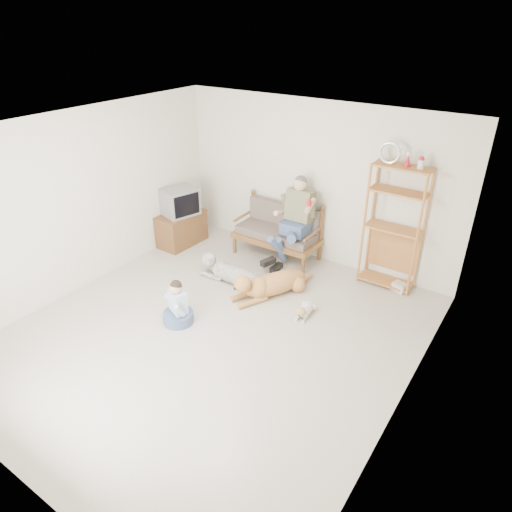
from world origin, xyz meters
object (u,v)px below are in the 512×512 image
Objects in this scene: loveseat at (279,230)px; etagere at (393,227)px; golden_retriever at (269,284)px; tv_stand at (181,228)px.

etagere is at bearing 2.70° from loveseat.
etagere is at bearing 70.15° from golden_retriever.
loveseat is 1.64× the size of tv_stand.
etagere reaches higher than loveseat.
tv_stand is (-3.69, -0.74, -0.70)m from etagere.
loveseat is 1.86m from tv_stand.
tv_stand is at bearing -160.71° from loveseat.
loveseat is at bearing 22.23° from tv_stand.
tv_stand reaches higher than golden_retriever.
etagere is at bearing 13.71° from tv_stand.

